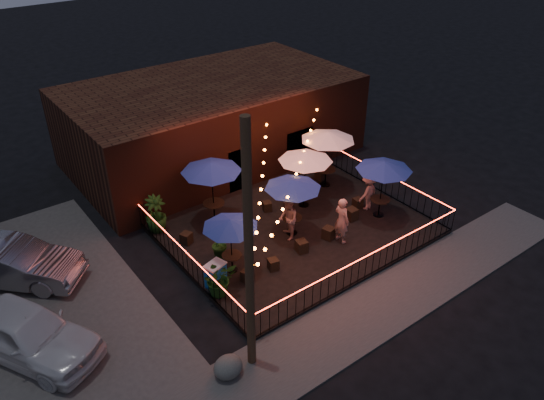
% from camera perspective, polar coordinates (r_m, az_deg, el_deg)
% --- Properties ---
extents(ground, '(110.00, 110.00, 0.00)m').
position_cam_1_polar(ground, '(20.84, 5.96, -5.88)').
color(ground, black).
rests_on(ground, ground).
extents(patio, '(10.00, 8.00, 0.15)m').
position_cam_1_polar(patio, '(22.00, 2.49, -3.22)').
color(patio, black).
rests_on(patio, ground).
extents(sidewalk, '(18.00, 2.50, 0.05)m').
position_cam_1_polar(sidewalk, '(19.16, 12.58, -10.45)').
color(sidewalk, '#423F3D').
rests_on(sidewalk, ground).
extents(brick_building, '(14.00, 8.00, 4.00)m').
position_cam_1_polar(brick_building, '(27.38, -6.44, 8.53)').
color(brick_building, '#39190F').
rests_on(brick_building, ground).
extents(utility_pole, '(0.26, 0.26, 8.00)m').
position_cam_1_polar(utility_pole, '(14.09, -2.48, -6.14)').
color(utility_pole, '#3D2E19').
rests_on(utility_pole, ground).
extents(fence_front, '(10.00, 0.04, 1.04)m').
position_cam_1_polar(fence_front, '(19.36, 10.06, -7.14)').
color(fence_front, black).
rests_on(fence_front, patio).
extents(fence_left, '(0.04, 8.00, 1.04)m').
position_cam_1_polar(fence_left, '(19.46, -9.07, -6.79)').
color(fence_left, black).
rests_on(fence_left, patio).
extents(fence_right, '(0.04, 8.00, 1.04)m').
position_cam_1_polar(fence_right, '(24.71, 11.57, 1.94)').
color(fence_right, black).
rests_on(fence_right, patio).
extents(festoon_lights, '(10.02, 8.72, 1.32)m').
position_cam_1_polar(festoon_lights, '(19.95, 0.94, 1.16)').
color(festoon_lights, orange).
rests_on(festoon_lights, ground).
extents(cafe_table_0, '(2.46, 2.46, 2.23)m').
position_cam_1_polar(cafe_table_0, '(18.60, -4.52, -2.62)').
color(cafe_table_0, black).
rests_on(cafe_table_0, patio).
extents(cafe_table_1, '(3.03, 3.03, 2.73)m').
position_cam_1_polar(cafe_table_1, '(21.32, -6.56, 3.46)').
color(cafe_table_1, black).
rests_on(cafe_table_1, patio).
extents(cafe_table_2, '(2.81, 2.81, 2.48)m').
position_cam_1_polar(cafe_table_2, '(20.47, 2.25, 1.64)').
color(cafe_table_2, black).
rests_on(cafe_table_2, patio).
extents(cafe_table_3, '(2.41, 2.41, 2.58)m').
position_cam_1_polar(cafe_table_3, '(22.35, 3.62, 4.59)').
color(cafe_table_3, black).
rests_on(cafe_table_3, patio).
extents(cafe_table_4, '(2.40, 2.40, 2.57)m').
position_cam_1_polar(cafe_table_4, '(22.07, 11.99, 3.54)').
color(cafe_table_4, black).
rests_on(cafe_table_4, patio).
extents(cafe_table_5, '(3.07, 3.07, 2.73)m').
position_cam_1_polar(cafe_table_5, '(23.98, 6.03, 6.80)').
color(cafe_table_5, black).
rests_on(cafe_table_5, patio).
extents(bistro_chair_0, '(0.48, 0.48, 0.45)m').
position_cam_1_polar(bistro_chair_0, '(19.18, -2.67, -8.14)').
color(bistro_chair_0, black).
rests_on(bistro_chair_0, patio).
extents(bistro_chair_1, '(0.44, 0.44, 0.43)m').
position_cam_1_polar(bistro_chair_1, '(19.68, 0.12, -6.92)').
color(bistro_chair_1, black).
rests_on(bistro_chair_1, patio).
extents(bistro_chair_2, '(0.51, 0.51, 0.46)m').
position_cam_1_polar(bistro_chair_2, '(21.25, -9.19, -4.06)').
color(bistro_chair_2, black).
rests_on(bistro_chair_2, patio).
extents(bistro_chair_3, '(0.46, 0.46, 0.43)m').
position_cam_1_polar(bistro_chair_3, '(21.65, -6.38, -3.13)').
color(bistro_chair_3, black).
rests_on(bistro_chair_3, patio).
extents(bistro_chair_4, '(0.48, 0.48, 0.48)m').
position_cam_1_polar(bistro_chair_4, '(20.55, 3.20, -4.99)').
color(bistro_chair_4, black).
rests_on(bistro_chair_4, patio).
extents(bistro_chair_5, '(0.51, 0.51, 0.49)m').
position_cam_1_polar(bistro_chair_5, '(21.35, 6.10, -3.56)').
color(bistro_chair_5, black).
rests_on(bistro_chair_5, patio).
extents(bistro_chair_6, '(0.45, 0.45, 0.42)m').
position_cam_1_polar(bistro_chair_6, '(22.97, -0.54, -0.68)').
color(bistro_chair_6, black).
rests_on(bistro_chair_6, patio).
extents(bistro_chair_7, '(0.42, 0.42, 0.41)m').
position_cam_1_polar(bistro_chair_7, '(23.87, 2.27, 0.63)').
color(bistro_chair_7, black).
rests_on(bistro_chair_7, patio).
extents(bistro_chair_8, '(0.44, 0.44, 0.51)m').
position_cam_1_polar(bistro_chair_8, '(22.62, 8.54, -1.50)').
color(bistro_chair_8, black).
rests_on(bistro_chair_8, patio).
extents(bistro_chair_9, '(0.41, 0.41, 0.44)m').
position_cam_1_polar(bistro_chair_9, '(23.49, 9.21, -0.32)').
color(bistro_chair_9, black).
rests_on(bistro_chair_9, patio).
extents(bistro_chair_10, '(0.45, 0.45, 0.44)m').
position_cam_1_polar(bistro_chair_10, '(24.42, 3.82, 1.38)').
color(bistro_chair_10, black).
rests_on(bistro_chair_10, patio).
extents(bistro_chair_11, '(0.50, 0.50, 0.49)m').
position_cam_1_polar(bistro_chair_11, '(25.48, 5.23, 2.76)').
color(bistro_chair_11, black).
rests_on(bistro_chair_11, patio).
extents(patron_a, '(0.50, 0.73, 1.95)m').
position_cam_1_polar(patron_a, '(20.86, 7.51, -2.16)').
color(patron_a, '#D1AF8E').
rests_on(patron_a, patio).
extents(patron_b, '(0.99, 1.09, 1.81)m').
position_cam_1_polar(patron_b, '(20.89, 1.73, -2.04)').
color(patron_b, tan).
rests_on(patron_b, patio).
extents(patron_c, '(1.14, 0.75, 1.64)m').
position_cam_1_polar(patron_c, '(23.18, 10.29, 0.84)').
color(patron_c, '#C9AB8B').
rests_on(patron_c, patio).
extents(potted_shrub_a, '(1.27, 1.12, 1.31)m').
position_cam_1_polar(potted_shrub_a, '(18.47, -5.73, -8.36)').
color(potted_shrub_a, '#0F400E').
rests_on(potted_shrub_a, patio).
extents(potted_shrub_b, '(0.87, 0.79, 1.28)m').
position_cam_1_polar(potted_shrub_b, '(20.06, -5.50, -4.71)').
color(potted_shrub_b, '#10360F').
rests_on(potted_shrub_b, patio).
extents(potted_shrub_c, '(1.00, 1.00, 1.55)m').
position_cam_1_polar(potted_shrub_c, '(21.93, -12.42, -1.49)').
color(potted_shrub_c, '#113E0D').
rests_on(potted_shrub_c, patio).
extents(cooler, '(0.84, 0.70, 0.96)m').
position_cam_1_polar(cooler, '(18.89, -6.09, -8.00)').
color(cooler, blue).
rests_on(cooler, patio).
extents(boulder, '(0.96, 0.84, 0.70)m').
position_cam_1_polar(boulder, '(16.27, -4.74, -17.47)').
color(boulder, '#4E4F49').
rests_on(boulder, ground).
extents(car_white, '(4.13, 5.29, 1.68)m').
position_cam_1_polar(car_white, '(18.09, -25.02, -12.73)').
color(car_white, silver).
rests_on(car_white, ground).
extents(car_silver, '(4.67, 4.60, 1.60)m').
position_cam_1_polar(car_silver, '(21.17, -26.09, -6.10)').
color(car_silver, '#A1A2AA').
rests_on(car_silver, ground).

